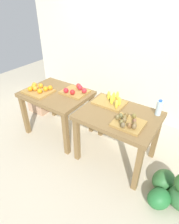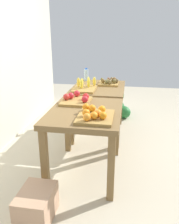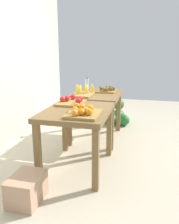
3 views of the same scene
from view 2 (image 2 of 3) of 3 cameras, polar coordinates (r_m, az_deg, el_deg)
The scene contains 10 objects.
ground_plane at distance 3.45m, azimuth 0.79°, elevation -8.97°, with size 8.00×8.00×0.00m, color beige.
display_table_left at distance 2.66m, azimuth -1.01°, elevation -1.91°, with size 1.04×0.80×0.79m.
display_table_right at distance 3.71m, azimuth 2.18°, elevation 4.40°, with size 1.04×0.80×0.79m.
orange_bin at distance 2.36m, azimuth 1.25°, elevation -0.71°, with size 0.44×0.36×0.11m.
apple_bin at distance 2.89m, azimuth -3.19°, elevation 3.12°, with size 0.40×0.34×0.11m.
banana_crate at distance 3.49m, azimuth -1.14°, elevation 6.12°, with size 0.44×0.32×0.17m.
kiwi_bin at distance 3.84m, azimuth 4.85°, elevation 7.25°, with size 0.36×0.33×0.10m.
water_bottle at distance 4.11m, azimuth -0.82°, elevation 9.09°, with size 0.07×0.07×0.22m.
watermelon_pile at distance 4.68m, azimuth 6.64°, elevation 1.27°, with size 0.62×0.66×0.51m.
cardboard_produce_box at distance 2.33m, azimuth -12.79°, elevation -21.27°, with size 0.40×0.30×0.29m, color tan.
Camera 2 is at (-2.99, -0.46, 1.66)m, focal length 37.41 mm.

